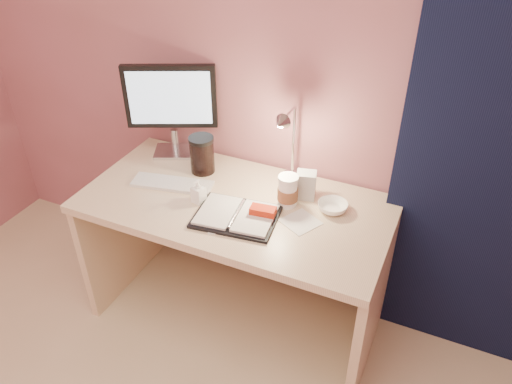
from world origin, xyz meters
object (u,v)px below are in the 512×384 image
at_px(bowl, 333,207).
at_px(dark_jar, 202,156).
at_px(lotion_bottle, 198,191).
at_px(coffee_cup, 288,192).
at_px(monitor, 171,102).
at_px(keyboard, 172,184).
at_px(desk, 243,231).
at_px(planner, 239,215).
at_px(product_box, 306,185).
at_px(desk_lamp, 287,141).

xyz_separation_m(bowl, dark_jar, (-0.68, 0.06, 0.06)).
bearing_deg(lotion_bottle, coffee_cup, 21.37).
bearing_deg(monitor, keyboard, -85.88).
height_order(desk, bowl, bowl).
bearing_deg(planner, keyboard, 158.81).
height_order(coffee_cup, lotion_bottle, coffee_cup).
height_order(monitor, product_box, monitor).
height_order(desk, planner, planner).
relative_size(desk, dark_jar, 8.41).
relative_size(planner, bowl, 2.87).
height_order(keyboard, coffee_cup, coffee_cup).
height_order(bowl, lotion_bottle, lotion_bottle).
bearing_deg(planner, bowl, 24.23).
bearing_deg(lotion_bottle, product_box, 28.90).
relative_size(keyboard, bowl, 2.90).
xyz_separation_m(planner, coffee_cup, (0.16, 0.18, 0.06)).
xyz_separation_m(keyboard, lotion_bottle, (0.18, -0.07, 0.05)).
height_order(bowl, product_box, product_box).
bearing_deg(lotion_bottle, keyboard, 160.06).
distance_m(coffee_cup, lotion_bottle, 0.40).
height_order(keyboard, bowl, bowl).
distance_m(coffee_cup, dark_jar, 0.49).
xyz_separation_m(coffee_cup, bowl, (0.20, 0.04, -0.05)).
height_order(desk, coffee_cup, coffee_cup).
height_order(monitor, lotion_bottle, monitor).
height_order(desk, desk_lamp, desk_lamp).
xyz_separation_m(desk, dark_jar, (-0.26, 0.10, 0.31)).
relative_size(coffee_cup, bowl, 1.12).
bearing_deg(lotion_bottle, bowl, 17.64).
bearing_deg(product_box, lotion_bottle, -165.33).
bearing_deg(dark_jar, coffee_cup, -10.91).
bearing_deg(dark_jar, desk, -20.45).
xyz_separation_m(monitor, bowl, (0.90, -0.15, -0.27)).
relative_size(monitor, keyboard, 1.25).
distance_m(planner, desk_lamp, 0.40).
xyz_separation_m(coffee_cup, desk_lamp, (-0.06, 0.13, 0.18)).
relative_size(desk, lotion_bottle, 12.10).
bearing_deg(planner, product_box, 45.03).
distance_m(monitor, lotion_bottle, 0.52).
xyz_separation_m(desk, planner, (0.07, -0.17, 0.24)).
relative_size(bowl, product_box, 1.02).
distance_m(keyboard, dark_jar, 0.20).
distance_m(lotion_bottle, desk_lamp, 0.45).
height_order(coffee_cup, desk_lamp, desk_lamp).
distance_m(desk, dark_jar, 0.41).
relative_size(monitor, desk_lamp, 1.23).
bearing_deg(planner, desk, 104.09).
distance_m(desk, coffee_cup, 0.37).
bearing_deg(desk, dark_jar, 159.55).
xyz_separation_m(monitor, desk_lamp, (0.64, -0.06, -0.04)).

